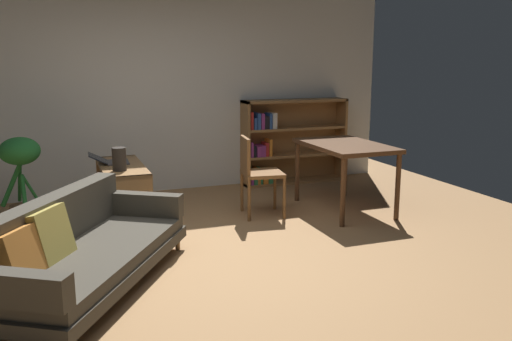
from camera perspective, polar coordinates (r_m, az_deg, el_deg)
The scene contains 10 objects.
ground_plane at distance 5.02m, azimuth -5.73°, elevation -9.02°, with size 8.16×8.16×0.00m, color #A87A4C.
back_wall_panel at distance 7.35m, azimuth -11.47°, elevation 8.22°, with size 6.80×0.10×2.70m, color silver.
fabric_couch at distance 4.48m, azimuth -18.26°, elevation -7.82°, with size 1.84×2.21×0.70m.
media_console at distance 6.22m, azimuth -13.74°, elevation -2.26°, with size 0.46×1.22×0.62m.
open_laptop at distance 6.28m, azimuth -14.97°, elevation 1.00°, with size 0.44×0.33×0.12m.
desk_speaker at distance 5.84m, azimuth -14.13°, elevation 1.17°, with size 0.14×0.14×0.24m.
potted_floor_plant at distance 6.37m, azimuth -23.38°, elevation 0.18°, with size 0.45×0.46×0.94m.
dining_table at distance 6.42m, azimuth 9.32°, elevation 2.03°, with size 0.78×1.25×0.80m.
dining_chair_near at distance 6.14m, azimuth 0.03°, elevation 0.04°, with size 0.49×0.50×0.91m.
bookshelf at distance 7.81m, azimuth 3.21°, elevation 3.00°, with size 1.53×0.32×1.19m.
Camera 1 is at (-1.18, -4.54, 1.78)m, focal length 38.21 mm.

